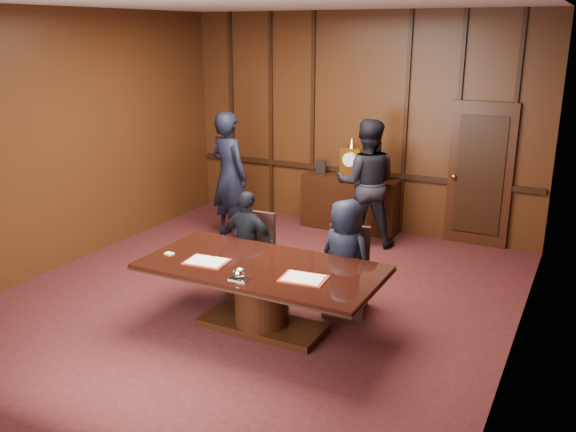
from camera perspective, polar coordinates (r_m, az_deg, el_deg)
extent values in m
plane|color=black|center=(7.53, -3.61, -8.13)|extent=(7.00, 7.00, 0.00)
plane|color=silver|center=(6.83, -4.18, 19.55)|extent=(7.00, 7.00, 0.00)
cube|color=black|center=(10.08, 6.56, 8.66)|extent=(6.00, 0.04, 3.50)
cube|color=black|center=(8.88, -20.81, 6.55)|extent=(0.04, 7.00, 3.50)
cube|color=black|center=(6.03, 21.38, 1.97)|extent=(0.04, 7.00, 3.50)
cube|color=black|center=(10.20, 6.35, 4.19)|extent=(5.90, 0.05, 0.08)
cube|color=black|center=(9.64, 17.52, 3.67)|extent=(0.95, 0.06, 2.20)
sphere|color=gold|center=(9.65, 15.26, 3.57)|extent=(0.08, 0.08, 0.08)
cube|color=black|center=(10.13, 5.83, 1.20)|extent=(1.60, 0.45, 0.90)
cube|color=black|center=(10.51, 2.22, -0.52)|extent=(0.12, 0.40, 0.06)
cube|color=black|center=(10.03, 9.47, -1.62)|extent=(0.12, 0.40, 0.06)
cube|color=gold|center=(9.97, 5.95, 5.02)|extent=(0.34, 0.18, 0.48)
cylinder|color=white|center=(9.86, 5.74, 5.25)|extent=(0.22, 0.03, 0.22)
cone|color=gold|center=(9.90, 6.00, 6.83)|extent=(0.14, 0.14, 0.16)
cube|color=black|center=(10.22, 3.09, 4.64)|extent=(0.18, 0.04, 0.22)
cube|color=red|center=(9.86, 8.66, 3.71)|extent=(0.22, 0.12, 0.12)
cube|color=black|center=(6.91, -2.42, -10.15)|extent=(1.40, 0.60, 0.08)
cylinder|color=black|center=(6.76, -2.46, -7.50)|extent=(0.60, 0.60, 0.62)
cube|color=black|center=(6.63, -2.49, -4.99)|extent=(2.62, 1.32, 0.02)
cube|color=black|center=(6.63, -2.49, -4.83)|extent=(2.60, 1.30, 0.06)
cube|color=#9A230E|center=(6.74, -7.61, -4.25)|extent=(0.49, 0.37, 0.01)
cube|color=white|center=(6.74, -7.61, -4.18)|extent=(0.43, 0.32, 0.01)
cube|color=#9A230E|center=(6.24, 1.48, -5.88)|extent=(0.49, 0.38, 0.01)
cube|color=white|center=(6.24, 1.48, -5.80)|extent=(0.43, 0.32, 0.01)
cube|color=white|center=(6.26, -4.55, -5.87)|extent=(0.20, 0.14, 0.01)
ellipsoid|color=white|center=(6.23, -4.57, -5.38)|extent=(0.13, 0.13, 0.10)
cube|color=#F4EF77|center=(7.04, -11.04, -3.47)|extent=(0.11, 0.08, 0.01)
cube|color=black|center=(7.80, -3.50, -5.36)|extent=(0.50, 0.50, 0.46)
cube|color=black|center=(7.80, -2.84, -1.50)|extent=(0.48, 0.08, 0.55)
cylinder|color=black|center=(7.78, -5.52, -6.37)|extent=(0.04, 0.04, 0.23)
cylinder|color=black|center=(7.91, -1.49, -5.90)|extent=(0.04, 0.04, 0.23)
cube|color=black|center=(7.27, 5.42, -7.13)|extent=(0.58, 0.58, 0.46)
cube|color=black|center=(7.28, 5.78, -2.95)|extent=(0.48, 0.17, 0.55)
cylinder|color=black|center=(7.22, 3.30, -8.27)|extent=(0.04, 0.04, 0.23)
cylinder|color=black|center=(7.42, 7.42, -7.65)|extent=(0.04, 0.04, 0.23)
imported|color=black|center=(7.61, -3.75, -2.51)|extent=(0.77, 0.32, 1.31)
imported|color=black|center=(7.05, 5.37, -3.88)|extent=(0.75, 0.57, 1.38)
imported|color=black|center=(9.65, -5.53, 3.80)|extent=(0.84, 0.67, 2.01)
imported|color=black|center=(9.30, 7.34, 3.06)|extent=(1.14, 1.02, 1.95)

